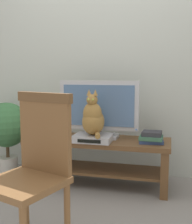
{
  "coord_description": "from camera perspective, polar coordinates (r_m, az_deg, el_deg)",
  "views": [
    {
      "loc": [
        0.66,
        -2.19,
        1.1
      ],
      "look_at": [
        -0.02,
        0.48,
        0.73
      ],
      "focal_mm": 47.29,
      "sensor_mm": 36.0,
      "label": 1
    }
  ],
  "objects": [
    {
      "name": "ground_plane",
      "position": [
        2.54,
        -2.42,
        -18.09
      ],
      "size": [
        12.0,
        12.0,
        0.0
      ],
      "primitive_type": "plane",
      "color": "gray"
    },
    {
      "name": "back_wall",
      "position": [
        3.29,
        2.6,
        12.82
      ],
      "size": [
        7.0,
        0.12,
        2.8
      ],
      "primitive_type": "cube",
      "color": "#B7BCB2",
      "rests_on": "ground"
    },
    {
      "name": "tv_stand",
      "position": [
        2.91,
        0.24,
        -7.7
      ],
      "size": [
        1.4,
        0.47,
        0.46
      ],
      "color": "brown",
      "rests_on": "ground"
    },
    {
      "name": "tv",
      "position": [
        2.89,
        0.54,
        0.68
      ],
      "size": [
        0.79,
        0.2,
        0.56
      ],
      "color": "#B7B7BC",
      "rests_on": "tv_stand"
    },
    {
      "name": "media_box",
      "position": [
        2.79,
        -0.53,
        -5.0
      ],
      "size": [
        0.36,
        0.3,
        0.06
      ],
      "color": "#ADADB2",
      "rests_on": "tv_stand"
    },
    {
      "name": "cat",
      "position": [
        2.74,
        -0.58,
        -1.17
      ],
      "size": [
        0.21,
        0.31,
        0.43
      ],
      "color": "olive",
      "rests_on": "media_box"
    },
    {
      "name": "wooden_chair",
      "position": [
        1.87,
        -11.92,
        -9.54
      ],
      "size": [
        0.53,
        0.54,
        0.98
      ],
      "color": "brown",
      "rests_on": "ground"
    },
    {
      "name": "book_stack",
      "position": [
        2.75,
        10.65,
        -4.87
      ],
      "size": [
        0.23,
        0.19,
        0.11
      ],
      "color": "#33477A",
      "rests_on": "tv_stand"
    },
    {
      "name": "potted_plant",
      "position": [
        3.31,
        -16.87,
        -2.94
      ],
      "size": [
        0.48,
        0.48,
        0.79
      ],
      "color": "beige",
      "rests_on": "ground"
    }
  ]
}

